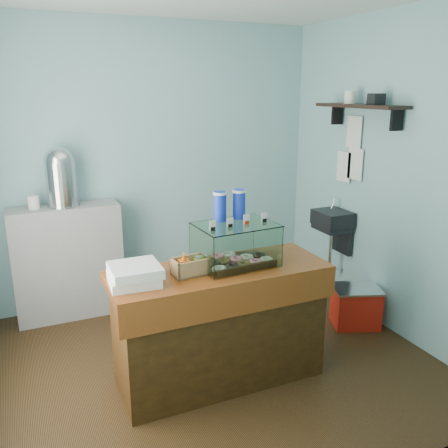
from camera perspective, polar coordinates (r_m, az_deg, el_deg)
name	(u,v)px	position (r m, az deg, el deg)	size (l,w,h in m)	color
ground	(208,361)	(4.04, -1.98, -16.14)	(3.50, 3.50, 0.00)	black
room_shell	(208,152)	(3.47, -1.90, 8.61)	(3.54, 3.04, 2.82)	#7EB0B8
counter	(220,324)	(3.61, -0.50, -11.96)	(1.60, 0.60, 0.90)	#42250C
back_shelf	(69,262)	(4.79, -18.20, -4.35)	(1.00, 0.32, 1.10)	gray
display_case	(234,241)	(3.48, 1.18, -2.06)	(0.59, 0.45, 0.53)	black
condiment_crate	(190,266)	(3.31, -4.11, -5.10)	(0.26, 0.17, 0.17)	tan
pastry_boxes	(134,274)	(3.21, -10.73, -5.97)	(0.34, 0.35, 0.13)	white
coffee_urn	(60,175)	(4.58, -19.08, 5.54)	(0.30, 0.30, 0.55)	silver
red_cooler	(356,306)	(4.66, 15.57, -9.51)	(0.52, 0.46, 0.38)	red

